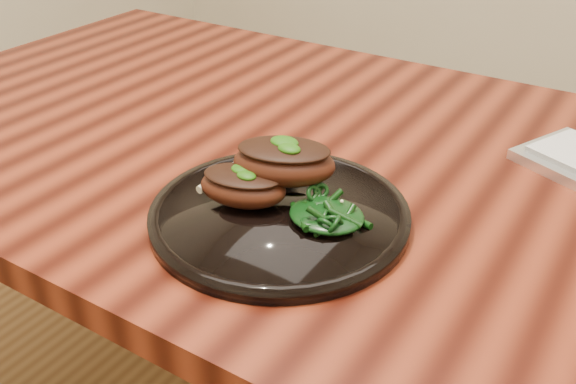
% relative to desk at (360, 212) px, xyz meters
% --- Properties ---
extents(desk, '(1.60, 0.80, 0.75)m').
position_rel_desk_xyz_m(desk, '(0.00, 0.00, 0.00)').
color(desk, black).
rests_on(desk, ground).
extents(plate, '(0.29, 0.29, 0.02)m').
position_rel_desk_xyz_m(plate, '(-0.01, -0.19, 0.09)').
color(plate, black).
rests_on(plate, desk).
extents(lamb_chop_front, '(0.11, 0.09, 0.04)m').
position_rel_desk_xyz_m(lamb_chop_front, '(-0.06, -0.20, 0.12)').
color(lamb_chop_front, '#3E170C').
rests_on(lamb_chop_front, plate).
extents(lamb_chop_back, '(0.14, 0.11, 0.05)m').
position_rel_desk_xyz_m(lamb_chop_back, '(-0.03, -0.16, 0.14)').
color(lamb_chop_back, '#3E170C').
rests_on(lamb_chop_back, plate).
extents(herb_smear, '(0.07, 0.05, 0.00)m').
position_rel_desk_xyz_m(herb_smear, '(-0.05, -0.12, 0.10)').
color(herb_smear, '#124006').
rests_on(herb_smear, plate).
extents(greens_heap, '(0.08, 0.08, 0.03)m').
position_rel_desk_xyz_m(greens_heap, '(0.04, -0.18, 0.11)').
color(greens_heap, black).
rests_on(greens_heap, plate).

